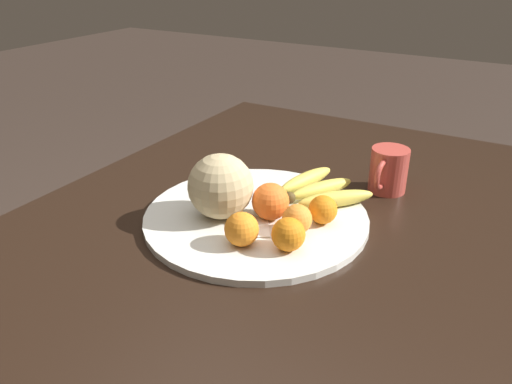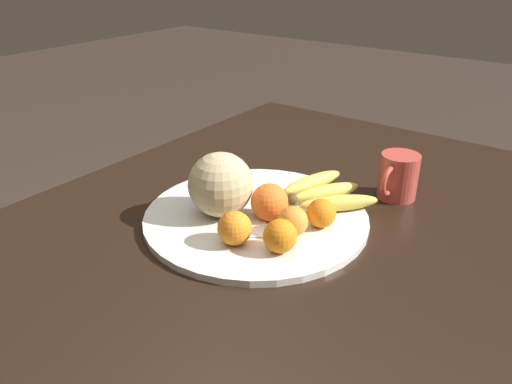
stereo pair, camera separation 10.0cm
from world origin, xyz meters
The scene contains 11 objects.
kitchen_table centered at (0.00, 0.00, 0.68)m, with size 1.57×1.03×0.77m.
fruit_bowl centered at (-0.06, -0.04, 0.77)m, with size 0.46×0.46×0.01m.
melon centered at (-0.02, -0.10, 0.85)m, with size 0.13×0.13×0.13m.
banana_bunch centered at (-0.20, 0.04, 0.80)m, with size 0.21×0.21×0.03m.
orange_front_left centered at (0.03, 0.07, 0.81)m, with size 0.06×0.06×0.06m.
orange_front_right centered at (-0.06, -0.01, 0.82)m, with size 0.08×0.08×0.08m.
orange_mid_center centered at (-0.03, 0.06, 0.81)m, with size 0.06×0.06×0.06m.
orange_back_left centered at (0.06, -0.01, 0.81)m, with size 0.06×0.06×0.06m.
orange_back_right centered at (-0.09, 0.09, 0.81)m, with size 0.06×0.06×0.06m.
produce_tag centered at (-0.02, -0.01, 0.78)m, with size 0.09×0.08×0.00m.
ceramic_mug centered at (-0.33, 0.15, 0.82)m, with size 0.12×0.09×0.10m.
Camera 2 is at (0.66, 0.49, 1.28)m, focal length 35.00 mm.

